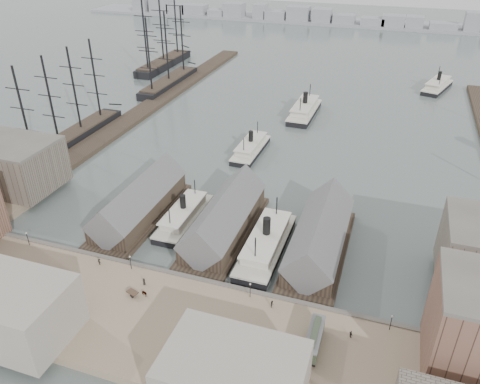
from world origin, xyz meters
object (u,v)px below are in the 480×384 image
at_px(horse_cart_left, 4,263).
at_px(tram, 314,340).
at_px(horse_cart_right, 246,364).
at_px(horse_cart_center, 140,293).
at_px(ferry_docked_west, 184,215).

bearing_deg(horse_cart_left, tram, -86.35).
bearing_deg(horse_cart_right, tram, -67.19).
relative_size(tram, horse_cart_left, 2.23).
xyz_separation_m(tram, horse_cart_right, (-11.03, -8.90, -1.10)).
xyz_separation_m(horse_cart_left, horse_cart_center, (36.44, 1.36, -0.06)).
bearing_deg(horse_cart_right, horse_cart_center, 53.43).
xyz_separation_m(ferry_docked_west, horse_cart_left, (-31.82, -34.56, 0.66)).
bearing_deg(ferry_docked_west, horse_cart_right, -52.97).
distance_m(horse_cart_left, horse_cart_right, 65.54).
bearing_deg(ferry_docked_west, horse_cart_center, -82.08).
relative_size(horse_cart_center, horse_cart_right, 1.01).
bearing_deg(tram, horse_cart_left, 179.35).
xyz_separation_m(ferry_docked_west, horse_cart_center, (4.62, -33.20, 0.60)).
height_order(tram, horse_cart_center, tram).
bearing_deg(horse_cart_center, horse_cart_right, -94.15).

